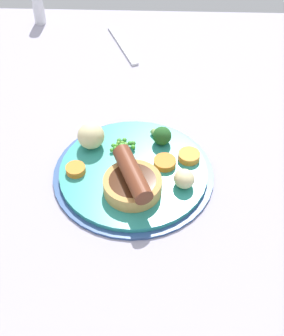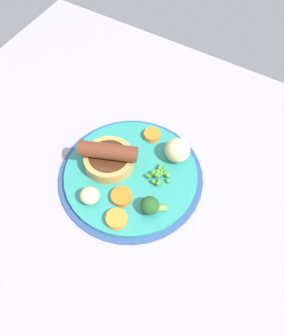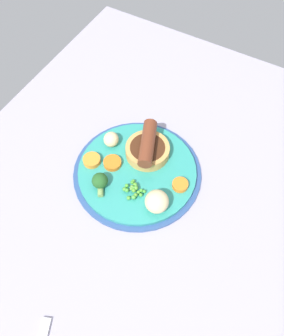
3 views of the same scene
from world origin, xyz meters
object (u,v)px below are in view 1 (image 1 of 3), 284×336
(potato_chunk_0, at_px, (184,179))
(salt_shaker, at_px, (38,8))
(carrot_slice_1, at_px, (76,169))
(dinner_plate, at_px, (133,173))
(pea_pile, at_px, (124,145))
(broccoli_floret_near, at_px, (162,136))
(sausage_pudding, at_px, (133,182))
(carrot_slice_6, at_px, (189,156))
(carrot_slice_0, at_px, (165,162))
(fork, at_px, (123,45))
(potato_chunk_2, at_px, (91,136))

(potato_chunk_0, distance_m, salt_shaker, 0.67)
(salt_shaker, bearing_deg, carrot_slice_1, -163.02)
(dinner_plate, bearing_deg, pea_pile, 20.29)
(broccoli_floret_near, height_order, salt_shaker, salt_shaker)
(dinner_plate, bearing_deg, sausage_pudding, -178.55)
(dinner_plate, relative_size, carrot_slice_6, 7.32)
(potato_chunk_0, height_order, carrot_slice_0, potato_chunk_0)
(sausage_pudding, relative_size, carrot_slice_6, 2.99)
(broccoli_floret_near, distance_m, carrot_slice_0, 0.06)
(pea_pile, distance_m, salt_shaker, 0.54)
(sausage_pudding, distance_m, carrot_slice_0, 0.08)
(sausage_pudding, xyz_separation_m, potato_chunk_0, (0.02, -0.09, -0.01))
(sausage_pudding, distance_m, carrot_slice_6, 0.13)
(carrot_slice_1, height_order, salt_shaker, salt_shaker)
(broccoli_floret_near, distance_m, potato_chunk_0, 0.11)
(carrot_slice_1, relative_size, carrot_slice_6, 0.88)
(salt_shaker, bearing_deg, carrot_slice_6, -144.06)
(sausage_pudding, relative_size, carrot_slice_1, 3.38)
(sausage_pudding, xyz_separation_m, broccoli_floret_near, (0.12, -0.05, -0.00))
(dinner_plate, height_order, broccoli_floret_near, broccoli_floret_near)
(sausage_pudding, xyz_separation_m, pea_pile, (0.10, 0.02, -0.01))
(broccoli_floret_near, bearing_deg, carrot_slice_0, -27.23)
(broccoli_floret_near, relative_size, salt_shaker, 0.58)
(carrot_slice_1, height_order, fork, carrot_slice_1)
(potato_chunk_2, relative_size, carrot_slice_1, 1.45)
(pea_pile, distance_m, carrot_slice_0, 0.08)
(dinner_plate, height_order, potato_chunk_0, potato_chunk_0)
(potato_chunk_0, bearing_deg, carrot_slice_0, 33.94)
(dinner_plate, distance_m, broccoli_floret_near, 0.09)
(carrot_slice_1, xyz_separation_m, fork, (0.44, -0.05, -0.02))
(broccoli_floret_near, bearing_deg, potato_chunk_2, -116.73)
(sausage_pudding, height_order, potato_chunk_0, sausage_pudding)
(broccoli_floret_near, bearing_deg, sausage_pudding, -54.77)
(carrot_slice_1, bearing_deg, carrot_slice_6, -78.67)
(sausage_pudding, bearing_deg, potato_chunk_2, 15.09)
(carrot_slice_6, relative_size, salt_shaker, 0.48)
(potato_chunk_0, relative_size, fork, 0.21)
(potato_chunk_2, relative_size, fork, 0.28)
(carrot_slice_6, bearing_deg, carrot_slice_0, 111.26)
(potato_chunk_2, xyz_separation_m, carrot_slice_6, (-0.03, -0.18, -0.02))
(potato_chunk_2, xyz_separation_m, fork, (0.37, -0.03, -0.04))
(fork, bearing_deg, pea_pile, 161.45)
(sausage_pudding, relative_size, carrot_slice_0, 2.93)
(carrot_slice_0, xyz_separation_m, fork, (0.41, 0.10, -0.02))
(carrot_slice_1, distance_m, fork, 0.44)
(carrot_slice_0, xyz_separation_m, carrot_slice_1, (-0.02, 0.16, 0.00))
(dinner_plate, xyz_separation_m, fork, (0.43, 0.05, -0.00))
(pea_pile, xyz_separation_m, potato_chunk_2, (0.01, 0.06, 0.01))
(fork, bearing_deg, carrot_slice_1, 150.26)
(pea_pile, bearing_deg, carrot_slice_6, -100.20)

